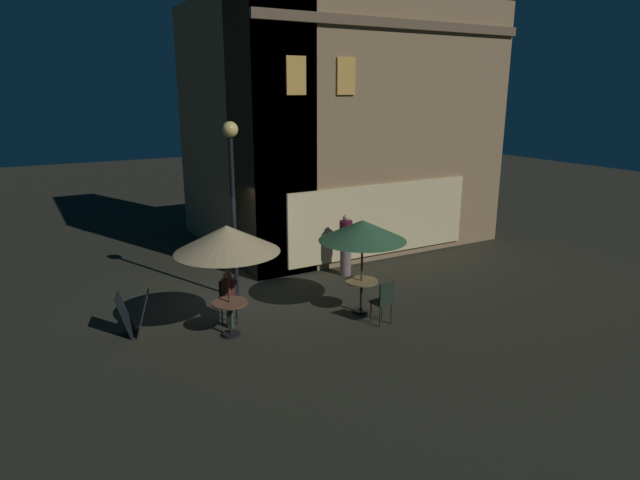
{
  "coord_description": "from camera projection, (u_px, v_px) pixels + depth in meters",
  "views": [
    {
      "loc": [
        -4.53,
        -12.0,
        4.92
      ],
      "look_at": [
        1.62,
        -1.17,
        1.51
      ],
      "focal_mm": 30.68,
      "sensor_mm": 36.0,
      "label": 1
    }
  ],
  "objects": [
    {
      "name": "ground_plane",
      "position": [
        240.0,
        296.0,
        13.52
      ],
      "size": [
        60.0,
        60.0,
        0.0
      ],
      "primitive_type": "plane",
      "color": "#29281E"
    },
    {
      "name": "cafe_building",
      "position": [
        318.0,
        129.0,
        16.59
      ],
      "size": [
        8.84,
        6.7,
        7.59
      ],
      "color": "#9A7A54",
      "rests_on": "ground"
    },
    {
      "name": "street_lamp_near_corner",
      "position": [
        232.0,
        170.0,
        12.65
      ],
      "size": [
        0.37,
        0.37,
        4.25
      ],
      "color": "black",
      "rests_on": "ground"
    },
    {
      "name": "menu_sandwich_board",
      "position": [
        134.0,
        314.0,
        11.3
      ],
      "size": [
        0.77,
        0.71,
        0.89
      ],
      "rotation": [
        0.0,
        0.0,
        -0.28
      ],
      "color": "black",
      "rests_on": "ground"
    },
    {
      "name": "cafe_table_0",
      "position": [
        361.0,
        289.0,
        12.42
      ],
      "size": [
        0.76,
        0.76,
        0.77
      ],
      "color": "black",
      "rests_on": "ground"
    },
    {
      "name": "cafe_table_1",
      "position": [
        230.0,
        311.0,
        11.22
      ],
      "size": [
        0.74,
        0.74,
        0.75
      ],
      "color": "black",
      "rests_on": "ground"
    },
    {
      "name": "patio_umbrella_0",
      "position": [
        363.0,
        231.0,
        12.06
      ],
      "size": [
        1.96,
        1.96,
        2.17
      ],
      "color": "black",
      "rests_on": "ground"
    },
    {
      "name": "patio_umbrella_1",
      "position": [
        227.0,
        239.0,
        10.82
      ],
      "size": [
        2.12,
        2.12,
        2.36
      ],
      "color": "black",
      "rests_on": "ground"
    },
    {
      "name": "cafe_chair_0",
      "position": [
        384.0,
        299.0,
        11.76
      ],
      "size": [
        0.41,
        0.41,
        0.98
      ],
      "rotation": [
        0.0,
        0.0,
        1.63
      ],
      "color": "black",
      "rests_on": "ground"
    },
    {
      "name": "cafe_chair_1",
      "position": [
        229.0,
        297.0,
        11.97
      ],
      "size": [
        0.5,
        0.5,
        0.9
      ],
      "rotation": [
        0.0,
        0.0,
        -1.88
      ],
      "color": "black",
      "rests_on": "ground"
    },
    {
      "name": "patron_seated_0",
      "position": [
        229.0,
        294.0,
        11.8
      ],
      "size": [
        0.4,
        0.51,
        1.19
      ],
      "rotation": [
        0.0,
        0.0,
        -1.88
      ],
      "color": "#27503A",
      "rests_on": "ground"
    },
    {
      "name": "patron_standing_1",
      "position": [
        346.0,
        245.0,
        14.9
      ],
      "size": [
        0.35,
        0.35,
        1.71
      ],
      "rotation": [
        0.0,
        0.0,
        4.95
      ],
      "color": "slate",
      "rests_on": "ground"
    }
  ]
}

